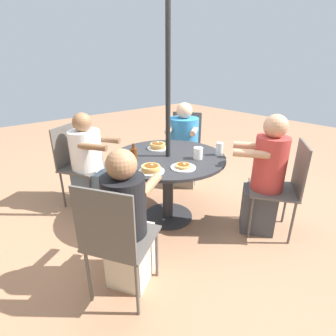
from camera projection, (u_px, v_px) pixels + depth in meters
The scene contains 17 objects.
ground_plane at pixel (168, 216), 2.94m from camera, with size 12.00×12.00×0.00m, color #9E7051.
patio_table at pixel (168, 168), 2.72m from camera, with size 1.17×1.17×0.72m.
umbrella_pole at pixel (168, 115), 2.51m from camera, with size 0.05×0.05×2.27m, color black.
patio_chair_north at pixel (76, 160), 3.06m from camera, with size 0.60×0.60×0.94m.
diner_north at pixel (90, 165), 3.03m from camera, with size 0.60×0.55×1.10m.
patio_chair_east at pixel (115, 237), 1.74m from camera, with size 0.60×0.60×0.94m.
diner_east at pixel (127, 225), 1.91m from camera, with size 0.49×0.54×1.10m.
patio_chair_south at pixel (284, 183), 2.49m from camera, with size 0.61×0.61×0.94m.
diner_south at pixel (265, 179), 2.52m from camera, with size 0.55×0.51×1.19m.
patio_chair_west at pixel (185, 142), 3.76m from camera, with size 0.61×0.61×0.94m.
diner_west at pixel (183, 148), 3.61m from camera, with size 0.59×0.61×1.11m.
pancake_plate_a at pixel (183, 167), 2.37m from camera, with size 0.23×0.23×0.05m.
pancake_plate_b at pixel (158, 146), 2.88m from camera, with size 0.23×0.23×0.07m.
pancake_plate_c at pixel (151, 169), 2.28m from camera, with size 0.23×0.23×0.07m.
syrup_bottle at pixel (134, 153), 2.56m from camera, with size 0.09×0.07×0.16m.
coffee_cup at pixel (198, 153), 2.58m from camera, with size 0.09×0.09×0.11m.
drinking_glass_a at pixel (219, 149), 2.67m from camera, with size 0.07×0.07×0.13m, color silver.
Camera 1 is at (-1.91, 1.63, 1.63)m, focal length 28.00 mm.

